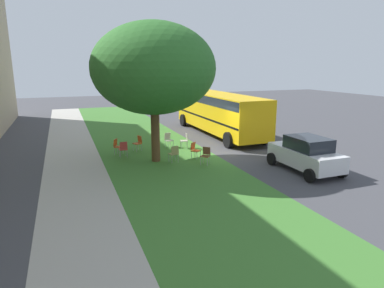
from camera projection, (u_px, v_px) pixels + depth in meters
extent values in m
plane|color=#424247|center=(216.00, 153.00, 18.92)|extent=(80.00, 80.00, 0.00)
cube|color=#3D752D|center=(162.00, 159.00, 17.79)|extent=(48.00, 6.00, 0.01)
cube|color=#ADA89E|center=(74.00, 168.00, 16.24)|extent=(48.00, 2.80, 0.01)
cylinder|color=brown|center=(155.00, 130.00, 17.04)|extent=(0.44, 0.44, 3.24)
ellipsoid|color=#2D6B28|center=(154.00, 68.00, 16.33)|extent=(6.08, 6.08, 4.50)
cube|color=#C64C1E|center=(196.00, 151.00, 17.70)|extent=(0.57, 0.58, 0.04)
cube|color=#C64C1E|center=(193.00, 146.00, 17.73)|extent=(0.31, 0.37, 0.40)
cylinder|color=gray|center=(197.00, 156.00, 17.51)|extent=(0.02, 0.02, 0.42)
cylinder|color=gray|center=(200.00, 155.00, 17.81)|extent=(0.02, 0.02, 0.42)
cylinder|color=gray|center=(191.00, 155.00, 17.69)|extent=(0.02, 0.02, 0.42)
cylinder|color=gray|center=(195.00, 154.00, 17.98)|extent=(0.02, 0.02, 0.42)
cube|color=#ADA393|center=(184.00, 141.00, 20.02)|extent=(0.48, 0.46, 0.04)
cube|color=#ADA393|center=(187.00, 137.00, 20.01)|extent=(0.41, 0.14, 0.40)
cylinder|color=gray|center=(181.00, 144.00, 20.21)|extent=(0.02, 0.02, 0.42)
cylinder|color=gray|center=(182.00, 145.00, 19.87)|extent=(0.02, 0.02, 0.42)
cylinder|color=gray|center=(186.00, 144.00, 20.28)|extent=(0.02, 0.02, 0.42)
cylinder|color=gray|center=(187.00, 145.00, 19.94)|extent=(0.02, 0.02, 0.42)
cube|color=#C64C1E|center=(119.00, 147.00, 18.54)|extent=(0.57, 0.57, 0.04)
cube|color=#C64C1E|center=(115.00, 142.00, 18.53)|extent=(0.38, 0.29, 0.40)
cylinder|color=gray|center=(120.00, 152.00, 18.39)|extent=(0.02, 0.02, 0.42)
cylinder|color=gray|center=(123.00, 150.00, 18.73)|extent=(0.02, 0.02, 0.42)
cylinder|color=gray|center=(115.00, 151.00, 18.46)|extent=(0.02, 0.02, 0.42)
cylinder|color=gray|center=(117.00, 150.00, 18.80)|extent=(0.02, 0.02, 0.42)
cube|color=olive|center=(173.00, 154.00, 17.07)|extent=(0.46, 0.48, 0.04)
cube|color=olive|center=(175.00, 150.00, 16.87)|extent=(0.15, 0.41, 0.40)
cylinder|color=gray|center=(175.00, 157.00, 17.36)|extent=(0.02, 0.02, 0.42)
cylinder|color=gray|center=(169.00, 158.00, 17.18)|extent=(0.02, 0.02, 0.42)
cylinder|color=gray|center=(178.00, 158.00, 17.07)|extent=(0.02, 0.02, 0.42)
cylinder|color=gray|center=(172.00, 159.00, 16.90)|extent=(0.02, 0.02, 0.42)
cube|color=#C64C1E|center=(137.00, 143.00, 19.34)|extent=(0.53, 0.52, 0.04)
cube|color=#C64C1E|center=(140.00, 139.00, 19.40)|extent=(0.40, 0.21, 0.40)
cylinder|color=gray|center=(133.00, 147.00, 19.42)|extent=(0.02, 0.02, 0.42)
cylinder|color=gray|center=(136.00, 148.00, 19.15)|extent=(0.02, 0.02, 0.42)
cylinder|color=gray|center=(138.00, 146.00, 19.63)|extent=(0.02, 0.02, 0.42)
cylinder|color=gray|center=(141.00, 147.00, 19.37)|extent=(0.02, 0.02, 0.42)
cube|color=#ADA393|center=(169.00, 140.00, 20.14)|extent=(0.49, 0.51, 0.04)
cube|color=#ADA393|center=(167.00, 136.00, 20.22)|extent=(0.18, 0.41, 0.40)
cylinder|color=gray|center=(168.00, 145.00, 19.95)|extent=(0.02, 0.02, 0.42)
cylinder|color=gray|center=(173.00, 144.00, 20.16)|extent=(0.02, 0.02, 0.42)
cylinder|color=gray|center=(165.00, 144.00, 20.22)|extent=(0.02, 0.02, 0.42)
cylinder|color=gray|center=(170.00, 143.00, 20.43)|extent=(0.02, 0.02, 0.42)
cube|color=brown|center=(205.00, 156.00, 16.64)|extent=(0.58, 0.58, 0.04)
cube|color=brown|center=(207.00, 151.00, 16.75)|extent=(0.34, 0.34, 0.40)
cylinder|color=gray|center=(201.00, 161.00, 16.61)|extent=(0.02, 0.02, 0.42)
cylinder|color=gray|center=(207.00, 162.00, 16.47)|extent=(0.02, 0.02, 0.42)
cylinder|color=gray|center=(203.00, 159.00, 16.92)|extent=(0.02, 0.02, 0.42)
cylinder|color=gray|center=(210.00, 160.00, 16.77)|extent=(0.02, 0.02, 0.42)
cube|color=#B7332D|center=(123.00, 149.00, 18.01)|extent=(0.41, 0.43, 0.04)
cube|color=#B7332D|center=(124.00, 146.00, 17.79)|extent=(0.10, 0.40, 0.40)
cylinder|color=gray|center=(126.00, 152.00, 18.28)|extent=(0.02, 0.02, 0.42)
cylinder|color=gray|center=(119.00, 153.00, 18.14)|extent=(0.02, 0.02, 0.42)
cylinder|color=gray|center=(127.00, 154.00, 17.98)|extent=(0.02, 0.02, 0.42)
cylinder|color=gray|center=(121.00, 154.00, 17.84)|extent=(0.02, 0.02, 0.42)
cube|color=silver|center=(305.00, 157.00, 15.62)|extent=(3.70, 1.64, 0.76)
cube|color=#1E232B|center=(308.00, 144.00, 15.34)|extent=(1.90, 1.44, 0.64)
cylinder|color=black|center=(271.00, 159.00, 16.67)|extent=(0.60, 0.18, 0.60)
cylinder|color=black|center=(300.00, 156.00, 17.29)|extent=(0.60, 0.18, 0.60)
cylinder|color=black|center=(310.00, 176.00, 14.13)|extent=(0.60, 0.18, 0.60)
cylinder|color=black|center=(342.00, 171.00, 14.75)|extent=(0.60, 0.18, 0.60)
cube|color=yellow|center=(219.00, 112.00, 23.87)|extent=(10.40, 2.44, 2.50)
cube|color=black|center=(219.00, 116.00, 23.95)|extent=(10.30, 2.46, 0.12)
cube|color=black|center=(219.00, 99.00, 23.67)|extent=(10.30, 2.46, 0.56)
cylinder|color=black|center=(183.00, 120.00, 27.32)|extent=(0.96, 0.28, 0.96)
cylinder|color=black|center=(211.00, 118.00, 28.21)|extent=(0.96, 0.28, 0.96)
cylinder|color=black|center=(228.00, 140.00, 20.06)|extent=(0.96, 0.28, 0.96)
cylinder|color=black|center=(264.00, 137.00, 20.95)|extent=(0.96, 0.28, 0.96)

